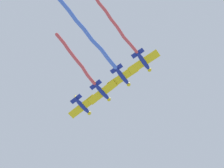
{
  "coord_description": "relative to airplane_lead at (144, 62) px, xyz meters",
  "views": [
    {
      "loc": [
        -11.65,
        -34.83,
        5.79
      ],
      "look_at": [
        0.57,
        -4.89,
        87.19
      ],
      "focal_mm": 59.93,
      "sensor_mm": 36.0,
      "label": 1
    }
  ],
  "objects": [
    {
      "name": "airplane_lead",
      "position": [
        0.0,
        0.0,
        0.0
      ],
      "size": [
        6.23,
        7.63,
        1.99
      ],
      "rotation": [
        0.0,
        0.0,
        0.57
      ],
      "color": "navy"
    },
    {
      "name": "smoke_trail_lead",
      "position": [
        -11.33,
        -6.74,
        0.77
      ],
      "size": [
        18.34,
        11.49,
        2.62
      ],
      "color": "#DB4C4C"
    },
    {
      "name": "airplane_left_wing",
      "position": [
        -2.98,
        5.31,
        0.3
      ],
      "size": [
        6.19,
        7.67,
        1.99
      ],
      "rotation": [
        0.0,
        0.0,
        0.55
      ],
      "color": "navy"
    },
    {
      "name": "smoke_trail_left_wing",
      "position": [
        -17.67,
        -2.72,
        1.99
      ],
      "size": [
        25.54,
        14.06,
        4.26
      ],
      "color": "#4C75DB"
    },
    {
      "name": "airplane_right_wing",
      "position": [
        -5.97,
        10.62,
        0.0
      ],
      "size": [
        6.1,
        7.82,
        1.99
      ],
      "rotation": [
        0.0,
        0.0,
        0.49
      ],
      "color": "navy"
    },
    {
      "name": "smoke_trail_right_wing",
      "position": [
        -14.54,
        5.48,
        0.43
      ],
      "size": [
        12.81,
        8.38,
        1.62
      ],
      "color": "#DB4C4C"
    },
    {
      "name": "airplane_slot",
      "position": [
        -8.95,
        15.94,
        0.3
      ],
      "size": [
        6.1,
        7.81,
        1.99
      ],
      "rotation": [
        0.0,
        0.0,
        0.49
      ],
      "color": "navy"
    }
  ]
}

